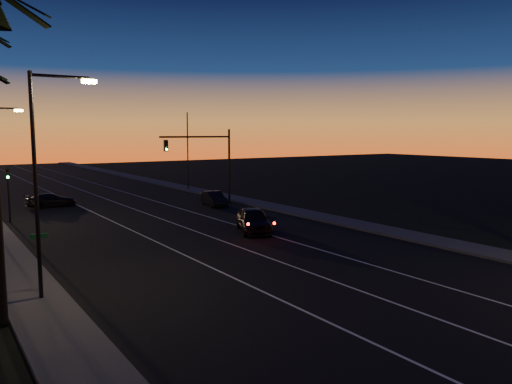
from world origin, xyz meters
TOP-DOWN VIEW (x-y plane):
  - road at (0.00, 30.00)m, footprint 20.00×170.00m
  - sidewalk_left at (-11.20, 30.00)m, footprint 2.40×170.00m
  - sidewalk_right at (11.20, 30.00)m, footprint 2.40×170.00m
  - lane_stripe_left at (-3.00, 30.00)m, footprint 0.12×160.00m
  - lane_stripe_mid at (0.50, 30.00)m, footprint 0.12×160.00m
  - lane_stripe_right at (4.00, 30.00)m, footprint 0.12×160.00m
  - streetlight_left_near at (-10.70, 20.00)m, footprint 2.55×0.26m
  - street_sign at (-10.80, 21.00)m, footprint 0.70×0.06m
  - signal_mast at (7.14, 39.99)m, footprint 7.10×0.41m
  - signal_post at (-9.50, 39.98)m, footprint 0.28×0.37m
  - far_pole_right at (11.00, 52.00)m, footprint 0.14×0.14m
  - lead_car at (3.68, 26.95)m, footprint 3.85×5.64m
  - right_car at (7.31, 39.09)m, footprint 2.06×4.19m
  - cross_car at (-5.27, 46.54)m, footprint 4.36×1.95m

SIDE VIEW (x-z plane):
  - road at x=0.00m, z-range 0.00..0.01m
  - lane_stripe_left at x=-3.00m, z-range 0.01..0.02m
  - lane_stripe_mid at x=0.50m, z-range 0.01..0.02m
  - lane_stripe_right at x=4.00m, z-range 0.01..0.02m
  - sidewalk_left at x=-11.20m, z-range 0.00..0.16m
  - sidewalk_right at x=11.20m, z-range 0.00..0.16m
  - cross_car at x=-5.27m, z-range 0.01..1.25m
  - right_car at x=7.31m, z-range 0.01..1.33m
  - lead_car at x=3.68m, z-range 0.01..1.65m
  - street_sign at x=-10.80m, z-range 0.36..2.96m
  - signal_post at x=-9.50m, z-range 0.79..4.99m
  - far_pole_right at x=11.00m, z-range 0.00..9.00m
  - signal_mast at x=7.14m, z-range 1.28..8.28m
  - streetlight_left_near at x=-10.70m, z-range 0.82..9.82m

